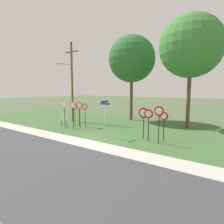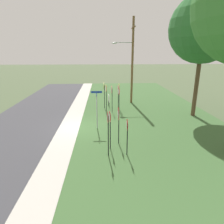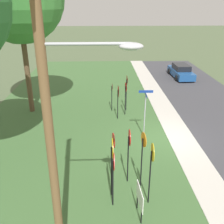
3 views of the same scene
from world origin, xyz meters
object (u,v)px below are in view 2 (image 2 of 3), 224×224
yield_sign_near_right (127,129)px  stop_sign_near_right (112,93)px  stop_sign_far_left (106,93)px  stop_sign_center_tall (118,92)px  yield_sign_near_left (118,117)px  utility_pole (131,59)px  notice_board (109,99)px  stop_sign_near_left (119,91)px  yield_sign_far_left (108,123)px  stop_sign_far_right (104,90)px  oak_tree_left (204,29)px  yield_sign_far_right (110,121)px  street_name_post (97,107)px  stop_sign_far_center (119,95)px

yield_sign_near_right → stop_sign_near_right: bearing=-176.5°
stop_sign_far_left → yield_sign_near_right: size_ratio=1.21×
stop_sign_center_tall → yield_sign_near_left: 8.35m
utility_pole → notice_board: bearing=-57.3°
stop_sign_near_left → stop_sign_near_right: (0.89, -0.75, -0.08)m
stop_sign_near_right → stop_sign_center_tall: stop_sign_near_right is taller
stop_sign_near_left → yield_sign_far_left: 9.36m
stop_sign_far_right → utility_pole: 4.82m
oak_tree_left → stop_sign_center_tall: bearing=-113.0°
stop_sign_center_tall → yield_sign_far_left: (9.84, -1.37, 0.28)m
stop_sign_far_right → yield_sign_far_right: (8.92, 0.21, -0.18)m
stop_sign_near_right → notice_board: size_ratio=2.06×
stop_sign_near_right → yield_sign_far_right: bearing=-4.7°
stop_sign_near_left → stop_sign_center_tall: bearing=-178.1°
utility_pole → street_name_post: bearing=-24.7°
stop_sign_near_left → oak_tree_left: (2.28, 6.72, 5.49)m
stop_sign_near_left → yield_sign_near_left: (7.74, -0.69, -0.15)m
stop_sign_near_left → stop_sign_far_center: size_ratio=1.11×
stop_sign_near_left → oak_tree_left: 8.97m
stop_sign_far_left → stop_sign_far_center: size_ratio=1.09×
stop_sign_far_center → stop_sign_center_tall: bearing=170.6°
notice_board → stop_sign_far_right: bearing=-39.7°
stop_sign_near_right → stop_sign_far_left: size_ratio=0.98×
yield_sign_near_right → stop_sign_far_left: bearing=-173.1°
stop_sign_far_right → stop_sign_near_right: bearing=28.7°
stop_sign_far_center → stop_sign_center_tall: (-1.52, 0.04, -0.02)m
stop_sign_near_right → notice_board: stop_sign_near_right is taller
yield_sign_near_right → yield_sign_far_left: yield_sign_far_left is taller
stop_sign_near_left → utility_pole: size_ratio=0.29×
yield_sign_far_right → stop_sign_near_right: bearing=167.9°
stop_sign_center_tall → yield_sign_near_right: 9.81m
stop_sign_near_right → stop_sign_center_tall: 1.65m
yield_sign_near_right → yield_sign_far_right: size_ratio=0.91×
stop_sign_near_left → stop_sign_far_left: 1.40m
stop_sign_far_center → yield_sign_near_right: stop_sign_far_center is taller
stop_sign_far_left → stop_sign_center_tall: 1.70m
stop_sign_far_right → street_name_post: size_ratio=0.92×
yield_sign_near_right → yield_sign_far_left: size_ratio=0.81×
stop_sign_near_left → yield_sign_near_right: (9.22, -0.34, -0.35)m
stop_sign_near_right → stop_sign_center_tall: size_ratio=1.09×
yield_sign_near_right → yield_sign_far_left: 1.13m
stop_sign_far_right → utility_pole: bearing=128.9°
stop_sign_near_left → yield_sign_far_right: bearing=-9.6°
street_name_post → oak_tree_left: size_ratio=0.28×
stop_sign_far_left → street_name_post: (4.53, -0.79, -0.12)m
oak_tree_left → street_name_post: bearing=-72.4°
stop_sign_center_tall → utility_pole: size_ratio=0.26×
notice_board → stop_sign_center_tall: bearing=53.9°
stop_sign_near_left → street_name_post: street_name_post is taller
yield_sign_near_left → stop_sign_far_right: bearing=-176.2°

